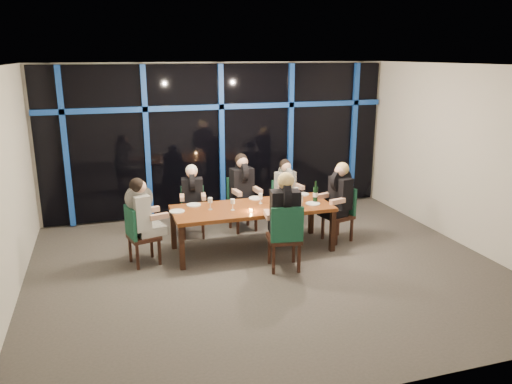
# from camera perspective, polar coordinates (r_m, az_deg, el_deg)

# --- Properties ---
(room) EXTENTS (7.04, 7.00, 3.02)m
(room) POSITION_cam_1_polar(r_m,az_deg,el_deg) (7.09, 1.45, 6.36)
(room) COLOR #504B47
(room) RESTS_ON ground
(window_wall) EXTENTS (6.86, 0.43, 2.94)m
(window_wall) POSITION_cam_1_polar(r_m,az_deg,el_deg) (9.95, -3.95, 6.23)
(window_wall) COLOR black
(window_wall) RESTS_ON ground
(dining_table) EXTENTS (2.60, 1.00, 0.75)m
(dining_table) POSITION_cam_1_polar(r_m,az_deg,el_deg) (8.14, -0.42, -2.14)
(dining_table) COLOR brown
(dining_table) RESTS_ON ground
(chair_far_left) EXTENTS (0.47, 0.47, 0.89)m
(chair_far_left) POSITION_cam_1_polar(r_m,az_deg,el_deg) (8.94, -7.23, -1.89)
(chair_far_left) COLOR #321810
(chair_far_left) RESTS_ON ground
(chair_far_mid) EXTENTS (0.51, 0.51, 0.97)m
(chair_far_mid) POSITION_cam_1_polar(r_m,az_deg,el_deg) (9.20, -1.73, -0.97)
(chair_far_mid) COLOR #321810
(chair_far_mid) RESTS_ON ground
(chair_far_right) EXTENTS (0.47, 0.47, 0.87)m
(chair_far_right) POSITION_cam_1_polar(r_m,az_deg,el_deg) (9.44, 3.19, -0.91)
(chair_far_right) COLOR #321810
(chair_far_right) RESTS_ON ground
(chair_end_left) EXTENTS (0.53, 0.53, 0.94)m
(chair_end_left) POSITION_cam_1_polar(r_m,az_deg,el_deg) (7.83, -13.31, -4.52)
(chair_end_left) COLOR #321810
(chair_end_left) RESTS_ON ground
(chair_end_right) EXTENTS (0.54, 0.54, 0.94)m
(chair_end_right) POSITION_cam_1_polar(r_m,az_deg,el_deg) (8.78, 9.75, -2.11)
(chair_end_right) COLOR #321810
(chair_end_right) RESTS_ON ground
(chair_near_mid) EXTENTS (0.55, 0.55, 1.03)m
(chair_near_mid) POSITION_cam_1_polar(r_m,az_deg,el_deg) (7.41, 3.38, -4.86)
(chair_near_mid) COLOR #321810
(chair_near_mid) RESTS_ON ground
(diner_far_left) EXTENTS (0.47, 0.58, 0.86)m
(diner_far_left) POSITION_cam_1_polar(r_m,az_deg,el_deg) (8.77, -7.29, 0.17)
(diner_far_left) COLOR black
(diner_far_left) RESTS_ON ground
(diner_far_mid) EXTENTS (0.52, 0.63, 0.95)m
(diner_far_mid) POSITION_cam_1_polar(r_m,az_deg,el_deg) (9.02, -1.55, 1.25)
(diner_far_mid) COLOR black
(diner_far_mid) RESTS_ON ground
(diner_far_right) EXTENTS (0.47, 0.57, 0.85)m
(diner_far_right) POSITION_cam_1_polar(r_m,az_deg,el_deg) (9.29, 3.45, 1.03)
(diner_far_right) COLOR black
(diner_far_right) RESTS_ON ground
(diner_end_left) EXTENTS (0.63, 0.53, 0.91)m
(diner_end_left) POSITION_cam_1_polar(r_m,az_deg,el_deg) (7.74, -12.92, -1.83)
(diner_end_left) COLOR black
(diner_end_left) RESTS_ON ground
(diner_end_right) EXTENTS (0.64, 0.54, 0.92)m
(diner_end_right) POSITION_cam_1_polar(r_m,az_deg,el_deg) (8.62, 9.47, 0.18)
(diner_end_right) COLOR black
(diner_end_right) RESTS_ON ground
(diner_near_mid) EXTENTS (0.55, 0.68, 1.00)m
(diner_near_mid) POSITION_cam_1_polar(r_m,az_deg,el_deg) (7.36, 3.29, -1.66)
(diner_near_mid) COLOR black
(diner_near_mid) RESTS_ON ground
(plate_far_left) EXTENTS (0.24, 0.24, 0.01)m
(plate_far_left) POSITION_cam_1_polar(r_m,az_deg,el_deg) (8.25, -7.14, -1.46)
(plate_far_left) COLOR white
(plate_far_left) RESTS_ON dining_table
(plate_far_mid) EXTENTS (0.24, 0.24, 0.01)m
(plate_far_mid) POSITION_cam_1_polar(r_m,az_deg,el_deg) (8.57, -0.03, -0.70)
(plate_far_mid) COLOR white
(plate_far_mid) RESTS_ON dining_table
(plate_far_right) EXTENTS (0.24, 0.24, 0.01)m
(plate_far_right) POSITION_cam_1_polar(r_m,az_deg,el_deg) (8.85, 5.32, -0.25)
(plate_far_right) COLOR white
(plate_far_right) RESTS_ON dining_table
(plate_end_left) EXTENTS (0.24, 0.24, 0.01)m
(plate_end_left) POSITION_cam_1_polar(r_m,az_deg,el_deg) (7.96, -9.02, -2.18)
(plate_end_left) COLOR white
(plate_end_left) RESTS_ON dining_table
(plate_end_right) EXTENTS (0.24, 0.24, 0.01)m
(plate_end_right) POSITION_cam_1_polar(r_m,az_deg,el_deg) (8.31, 6.51, -1.33)
(plate_end_right) COLOR white
(plate_end_right) RESTS_ON dining_table
(plate_near_mid) EXTENTS (0.24, 0.24, 0.01)m
(plate_near_mid) POSITION_cam_1_polar(r_m,az_deg,el_deg) (7.95, 2.48, -2.02)
(plate_near_mid) COLOR white
(plate_near_mid) RESTS_ON dining_table
(wine_bottle) EXTENTS (0.08, 0.08, 0.36)m
(wine_bottle) POSITION_cam_1_polar(r_m,az_deg,el_deg) (8.39, 6.80, -0.23)
(wine_bottle) COLOR black
(wine_bottle) RESTS_ON dining_table
(water_pitcher) EXTENTS (0.12, 0.11, 0.20)m
(water_pitcher) POSITION_cam_1_polar(r_m,az_deg,el_deg) (8.18, 4.96, -0.90)
(water_pitcher) COLOR silver
(water_pitcher) RESTS_ON dining_table
(tea_light) EXTENTS (0.05, 0.05, 0.03)m
(tea_light) POSITION_cam_1_polar(r_m,az_deg,el_deg) (7.89, -0.58, -2.10)
(tea_light) COLOR #FFA64C
(tea_light) RESTS_ON dining_table
(wine_glass_a) EXTENTS (0.07, 0.07, 0.18)m
(wine_glass_a) POSITION_cam_1_polar(r_m,az_deg,el_deg) (7.91, -2.68, -1.16)
(wine_glass_a) COLOR silver
(wine_glass_a) RESTS_ON dining_table
(wine_glass_b) EXTENTS (0.07, 0.07, 0.17)m
(wine_glass_b) POSITION_cam_1_polar(r_m,az_deg,el_deg) (8.26, 0.51, -0.49)
(wine_glass_b) COLOR silver
(wine_glass_b) RESTS_ON dining_table
(wine_glass_c) EXTENTS (0.07, 0.07, 0.19)m
(wine_glass_c) POSITION_cam_1_polar(r_m,az_deg,el_deg) (8.24, 3.19, -0.44)
(wine_glass_c) COLOR silver
(wine_glass_c) RESTS_ON dining_table
(wine_glass_d) EXTENTS (0.07, 0.07, 0.19)m
(wine_glass_d) POSITION_cam_1_polar(r_m,az_deg,el_deg) (7.96, -5.26, -1.04)
(wine_glass_d) COLOR white
(wine_glass_d) RESTS_ON dining_table
(wine_glass_e) EXTENTS (0.08, 0.08, 0.20)m
(wine_glass_e) POSITION_cam_1_polar(r_m,az_deg,el_deg) (8.54, 4.65, 0.14)
(wine_glass_e) COLOR silver
(wine_glass_e) RESTS_ON dining_table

